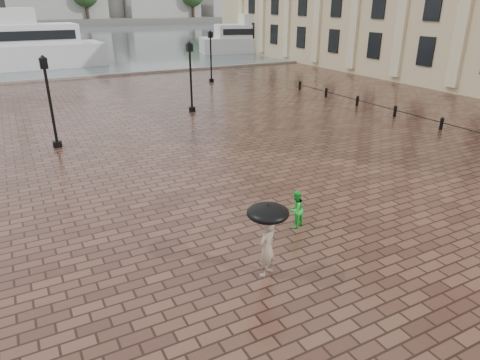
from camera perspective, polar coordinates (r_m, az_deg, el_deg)
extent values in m
plane|color=#3B221A|center=(16.28, 2.44, -2.16)|extent=(300.00, 300.00, 0.00)
plane|color=#444F53|center=(105.20, -25.02, 16.87)|extent=(240.00, 240.00, 0.00)
cube|color=slate|center=(45.85, -18.73, 12.88)|extent=(80.00, 0.60, 0.30)
cube|color=#4C4C47|center=(172.97, -27.01, 18.36)|extent=(300.00, 60.00, 2.00)
cube|color=#989590|center=(170.99, -10.99, 22.42)|extent=(25.00, 22.00, 11.00)
cylinder|color=#2D2119|center=(152.89, -19.69, 20.30)|extent=(1.00, 1.00, 8.00)
cylinder|color=#2D2119|center=(162.82, -6.27, 21.45)|extent=(1.00, 1.00, 8.00)
cylinder|color=#2D2119|center=(179.55, 5.23, 21.58)|extent=(1.00, 1.00, 8.00)
cylinder|color=black|center=(27.46, 25.26, 6.71)|extent=(0.20, 0.20, 0.60)
sphere|color=black|center=(27.38, 25.37, 7.35)|extent=(0.22, 0.22, 0.22)
cylinder|color=black|center=(29.60, 19.96, 8.53)|extent=(0.20, 0.20, 0.60)
sphere|color=black|center=(29.53, 20.04, 9.13)|extent=(0.22, 0.22, 0.22)
cylinder|color=black|center=(31.98, 15.37, 10.04)|extent=(0.20, 0.20, 0.60)
sphere|color=black|center=(31.92, 15.43, 10.60)|extent=(0.22, 0.22, 0.22)
cylinder|color=black|center=(34.56, 11.40, 11.28)|extent=(0.20, 0.20, 0.60)
sphere|color=black|center=(34.50, 11.44, 11.80)|extent=(0.22, 0.22, 0.22)
cylinder|color=black|center=(37.28, 7.98, 12.31)|extent=(0.20, 0.20, 0.60)
sphere|color=black|center=(37.23, 8.00, 12.79)|extent=(0.22, 0.22, 0.22)
cylinder|color=black|center=(23.72, -23.17, 4.42)|extent=(0.44, 0.44, 0.30)
cylinder|color=black|center=(23.27, -23.87, 8.75)|extent=(0.14, 0.14, 4.00)
cube|color=black|center=(22.92, -24.73, 13.94)|extent=(0.35, 0.35, 0.50)
sphere|color=beige|center=(22.92, -24.73, 13.94)|extent=(0.28, 0.28, 0.28)
cylinder|color=black|center=(29.48, -6.40, 9.38)|extent=(0.44, 0.44, 0.30)
cylinder|color=black|center=(29.12, -6.56, 12.93)|extent=(0.14, 0.14, 4.00)
cube|color=black|center=(28.85, -6.76, 17.14)|extent=(0.35, 0.35, 0.50)
sphere|color=beige|center=(28.85, -6.76, 17.14)|extent=(0.28, 0.28, 0.28)
cylinder|color=black|center=(40.82, -3.82, 13.13)|extent=(0.44, 0.44, 0.30)
cylinder|color=black|center=(40.56, -3.89, 15.71)|extent=(0.14, 0.14, 4.00)
cube|color=black|center=(40.36, -3.98, 18.74)|extent=(0.35, 0.35, 0.50)
sphere|color=beige|center=(40.36, -3.98, 18.74)|extent=(0.28, 0.28, 0.28)
imported|color=gray|center=(11.42, 3.62, -9.05)|extent=(0.70, 0.58, 1.64)
imported|color=green|center=(13.94, 7.44, -3.89)|extent=(0.75, 0.67, 1.28)
cube|color=#BABABA|center=(67.16, 4.80, 17.59)|extent=(22.95, 10.85, 2.14)
cube|color=silver|center=(67.02, 4.86, 19.26)|extent=(18.45, 9.03, 1.79)
cube|color=silver|center=(66.95, 4.91, 20.64)|extent=(11.41, 6.69, 1.43)
cylinder|color=black|center=(67.79, 7.28, 21.93)|extent=(1.07, 1.07, 2.14)
cube|color=black|center=(64.78, 5.54, 19.13)|extent=(16.43, 4.41, 0.80)
cube|color=black|center=(69.27, 4.23, 19.39)|extent=(16.43, 4.41, 0.80)
cylinder|color=black|center=(11.13, 3.69, -6.53)|extent=(0.02, 0.02, 0.95)
ellipsoid|color=black|center=(10.92, 3.75, -4.41)|extent=(1.10, 1.10, 0.39)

